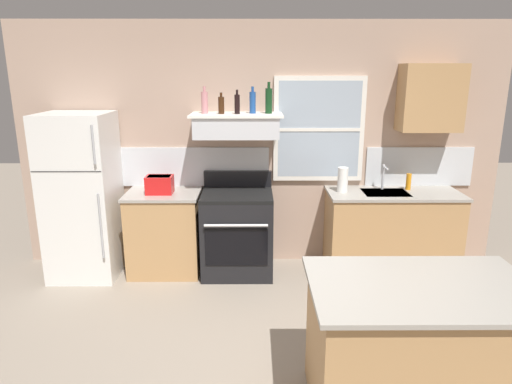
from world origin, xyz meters
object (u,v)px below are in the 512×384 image
bottle_balsamic_dark (237,104)px  paper_towel_roll (343,180)px  kitchen_island (417,350)px  refrigerator (82,196)px  bottle_blue_liqueur (253,102)px  bottle_dark_green_wine (269,100)px  dish_soap_bottle (409,182)px  toaster (160,184)px  bottle_brown_stout (221,105)px  bottle_rose_pink (205,102)px  stove_range (237,232)px

bottle_balsamic_dark → paper_towel_roll: size_ratio=0.91×
bottle_balsamic_dark → kitchen_island: (1.21, -2.21, -1.39)m
kitchen_island → refrigerator: bearing=143.3°
bottle_blue_liqueur → bottle_dark_green_wine: bottle_dark_green_wine is taller
dish_soap_bottle → refrigerator: bearing=-177.4°
toaster → bottle_brown_stout: bearing=5.5°
toaster → bottle_dark_green_wine: 1.45m
bottle_rose_pink → bottle_balsamic_dark: 0.34m
refrigerator → bottle_brown_stout: bearing=3.2°
refrigerator → bottle_balsamic_dark: bottle_balsamic_dark is taller
bottle_blue_liqueur → dish_soap_bottle: size_ratio=1.53×
stove_range → dish_soap_bottle: same height
toaster → bottle_dark_green_wine: bottle_dark_green_wine is taller
toaster → kitchen_island: (2.04, -2.16, -0.55)m
paper_towel_roll → kitchen_island: size_ratio=0.19×
bottle_rose_pink → bottle_dark_green_wine: 0.67m
refrigerator → bottle_dark_green_wine: size_ratio=5.50×
kitchen_island → dish_soap_bottle: bearing=74.0°
bottle_rose_pink → bottle_blue_liqueur: 0.50m
bottle_blue_liqueur → paper_towel_roll: 1.27m
bottle_balsamic_dark → toaster: bearing=-176.2°
refrigerator → toaster: size_ratio=5.94×
bottle_blue_liqueur → toaster: bearing=-173.1°
bottle_brown_stout → bottle_blue_liqueur: (0.32, 0.06, 0.02)m
refrigerator → toaster: (0.83, 0.02, 0.13)m
bottle_dark_green_wine → kitchen_island: (0.89, -2.26, -1.42)m
bottle_dark_green_wine → paper_towel_roll: bottle_dark_green_wine is taller
dish_soap_bottle → kitchen_island: (-0.66, -2.30, -0.54)m
stove_range → bottle_rose_pink: size_ratio=3.92×
stove_range → bottle_brown_stout: (-0.15, 0.06, 1.37)m
bottle_blue_liqueur → dish_soap_bottle: bearing=0.7°
toaster → stove_range: toaster is taller
bottle_rose_pink → bottle_dark_green_wine: bottle_dark_green_wine is taller
stove_range → bottle_dark_green_wine: 1.46m
toaster → bottle_brown_stout: bottle_brown_stout is taller
bottle_brown_stout → bottle_balsamic_dark: bearing=-3.2°
bottle_brown_stout → bottle_rose_pink: bearing=168.5°
dish_soap_bottle → kitchen_island: size_ratio=0.13×
stove_range → paper_towel_roll: size_ratio=4.04×
refrigerator → bottle_rose_pink: bottle_rose_pink is taller
paper_towel_roll → refrigerator: bearing=-178.8°
bottle_balsamic_dark → bottle_dark_green_wine: bearing=8.6°
bottle_blue_liqueur → bottle_dark_green_wine: size_ratio=0.86×
bottle_rose_pink → paper_towel_roll: bottle_rose_pink is taller
bottle_brown_stout → bottle_dark_green_wine: (0.49, 0.04, 0.04)m
bottle_rose_pink → bottle_blue_liqueur: bearing=2.3°
bottle_rose_pink → kitchen_island: (1.55, -2.26, -1.40)m
bottle_blue_liqueur → bottle_brown_stout: bearing=-170.3°
bottle_brown_stout → kitchen_island: (1.38, -2.22, -1.38)m
bottle_blue_liqueur → kitchen_island: 2.88m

